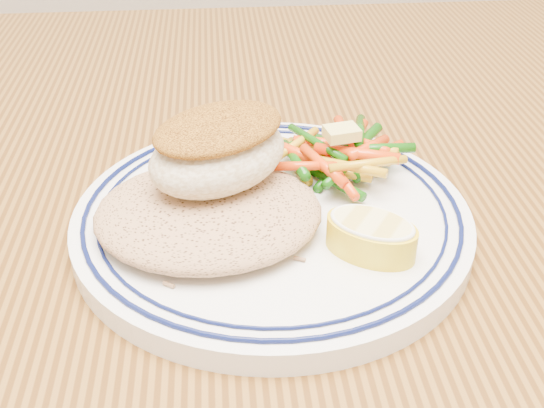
{
  "coord_description": "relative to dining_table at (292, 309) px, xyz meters",
  "views": [
    {
      "loc": [
        -0.05,
        -0.39,
        1.01
      ],
      "look_at": [
        -0.02,
        -0.03,
        0.77
      ],
      "focal_mm": 45.0,
      "sensor_mm": 36.0,
      "label": 1
    }
  ],
  "objects": [
    {
      "name": "dining_table",
      "position": [
        0.0,
        0.0,
        0.0
      ],
      "size": [
        1.5,
        0.9,
        0.75
      ],
      "color": "#502F10",
      "rests_on": "ground"
    },
    {
      "name": "plate",
      "position": [
        -0.02,
        -0.03,
        0.11
      ],
      "size": [
        0.25,
        0.25,
        0.02
      ],
      "color": "white",
      "rests_on": "dining_table"
    },
    {
      "name": "rice_pilaf",
      "position": [
        -0.06,
        -0.04,
        0.13
      ],
      "size": [
        0.14,
        0.12,
        0.03
      ],
      "primitive_type": "ellipsoid",
      "color": "#A27851",
      "rests_on": "plate"
    },
    {
      "name": "fish_fillet",
      "position": [
        -0.05,
        -0.02,
        0.16
      ],
      "size": [
        0.11,
        0.11,
        0.05
      ],
      "color": "beige",
      "rests_on": "rice_pilaf"
    },
    {
      "name": "vegetable_pile",
      "position": [
        0.03,
        0.02,
        0.13
      ],
      "size": [
        0.11,
        0.11,
        0.03
      ],
      "color": "#104E09",
      "rests_on": "plate"
    },
    {
      "name": "butter_pat",
      "position": [
        0.03,
        0.01,
        0.14
      ],
      "size": [
        0.03,
        0.02,
        0.01
      ],
      "primitive_type": "cube",
      "rotation": [
        0.0,
        0.0,
        0.21
      ],
      "color": "#E6DA70",
      "rests_on": "vegetable_pile"
    },
    {
      "name": "lemon_wedge",
      "position": [
        0.04,
        -0.08,
        0.12
      ],
      "size": [
        0.07,
        0.07,
        0.02
      ],
      "color": "yellow",
      "rests_on": "plate"
    }
  ]
}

